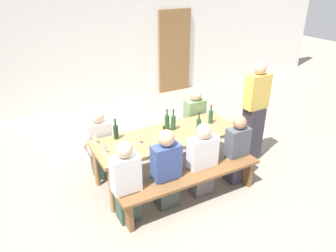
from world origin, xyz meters
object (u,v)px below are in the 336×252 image
(wine_bottle_4, at_px, (211,116))
(wine_glass_3, at_px, (167,119))
(wine_glass_0, at_px, (95,136))
(seated_guest_near_1, at_px, (166,171))
(wine_bottle_0, at_px, (199,126))
(seated_guest_far_0, at_px, (100,146))
(tasting_table, at_px, (168,140))
(seated_guest_near_0, at_px, (126,183))
(standing_host, at_px, (254,115))
(wine_bottle_2, at_px, (167,123))
(wine_glass_1, at_px, (138,135))
(wine_glass_4, at_px, (115,154))
(seated_guest_near_2, at_px, (202,161))
(wooden_door, at_px, (175,52))
(seated_guest_near_3, at_px, (237,151))
(wine_bottle_1, at_px, (116,132))
(bench_near, at_px, (193,182))
(wine_glass_2, at_px, (104,146))
(wine_bottle_3, at_px, (164,140))
(wine_bottle_5, at_px, (173,122))
(seated_guest_far_1, at_px, (194,122))
(bench_far, at_px, (148,139))

(wine_bottle_4, distance_m, wine_glass_3, 0.70)
(wine_glass_0, height_order, seated_guest_near_1, seated_guest_near_1)
(wine_bottle_0, height_order, wine_glass_3, wine_bottle_0)
(seated_guest_far_0, bearing_deg, tasting_table, 58.01)
(seated_guest_near_0, bearing_deg, standing_host, -80.89)
(tasting_table, height_order, wine_bottle_2, wine_bottle_2)
(wine_glass_1, xyz_separation_m, wine_glass_4, (-0.45, -0.28, -0.03))
(seated_guest_near_2, bearing_deg, seated_guest_near_1, 90.00)
(wooden_door, height_order, seated_guest_near_1, wooden_door)
(wine_glass_4, bearing_deg, standing_host, 3.37)
(wine_bottle_2, bearing_deg, seated_guest_near_3, -40.22)
(standing_host, bearing_deg, seated_guest_near_0, 9.11)
(wine_bottle_1, bearing_deg, wine_bottle_2, -9.92)
(bench_near, xyz_separation_m, wine_glass_3, (0.13, 0.96, 0.51))
(wine_bottle_4, distance_m, wine_glass_4, 1.75)
(wine_glass_2, bearing_deg, wine_bottle_4, 2.59)
(wine_bottle_0, distance_m, wine_glass_4, 1.35)
(wine_bottle_3, relative_size, seated_guest_near_0, 0.29)
(wine_bottle_5, height_order, seated_guest_near_1, seated_guest_near_1)
(standing_host, bearing_deg, wine_bottle_5, -11.73)
(wine_bottle_3, bearing_deg, tasting_table, 53.22)
(tasting_table, xyz_separation_m, wine_bottle_3, (-0.23, -0.31, 0.21))
(seated_guest_near_1, distance_m, standing_host, 1.91)
(wine_bottle_4, height_order, wine_glass_1, wine_bottle_4)
(seated_guest_near_2, bearing_deg, wine_bottle_5, 7.18)
(wine_bottle_1, bearing_deg, wine_glass_0, 177.40)
(wine_bottle_5, relative_size, seated_guest_near_3, 0.30)
(wine_bottle_0, xyz_separation_m, wine_glass_4, (-1.35, -0.13, -0.03))
(wine_bottle_3, height_order, standing_host, standing_host)
(wooden_door, height_order, wine_glass_1, wooden_door)
(wine_bottle_1, distance_m, wine_glass_2, 0.42)
(tasting_table, height_order, seated_guest_near_2, seated_guest_near_2)
(seated_guest_near_0, relative_size, seated_guest_far_1, 0.99)
(wine_glass_0, xyz_separation_m, wine_glass_1, (0.53, -0.31, 0.03))
(wine_glass_1, bearing_deg, seated_guest_near_1, -73.84)
(bench_far, height_order, wine_bottle_3, wine_bottle_3)
(tasting_table, bearing_deg, seated_guest_far_0, 148.01)
(wine_bottle_2, bearing_deg, seated_guest_far_0, 156.26)
(wine_bottle_2, distance_m, wine_bottle_5, 0.10)
(wine_bottle_3, distance_m, seated_guest_near_0, 0.78)
(bench_near, xyz_separation_m, seated_guest_near_3, (0.87, 0.15, 0.16))
(wine_glass_4, distance_m, seated_guest_far_0, 0.91)
(bench_near, xyz_separation_m, wine_bottle_3, (-0.23, 0.39, 0.52))
(wine_glass_1, relative_size, seated_guest_near_3, 0.17)
(wine_glass_4, relative_size, seated_guest_near_2, 0.13)
(wine_bottle_5, relative_size, seated_guest_near_2, 0.30)
(wine_bottle_3, height_order, wine_glass_1, wine_bottle_3)
(bench_far, bearing_deg, wooden_door, 52.81)
(wine_bottle_4, relative_size, wine_bottle_5, 0.94)
(standing_host, bearing_deg, seated_guest_near_1, 11.83)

